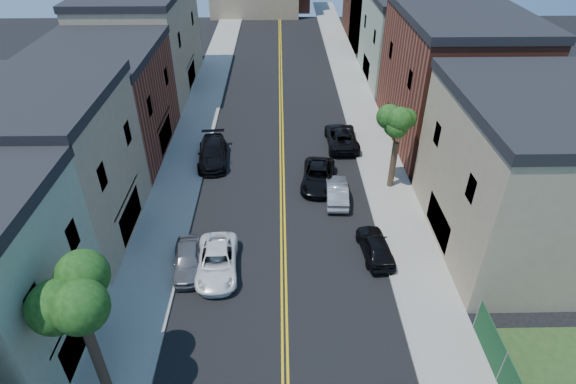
{
  "coord_description": "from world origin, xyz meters",
  "views": [
    {
      "loc": [
        -0.11,
        1.67,
        18.93
      ],
      "look_at": [
        0.35,
        26.53,
        2.0
      ],
      "focal_mm": 29.01,
      "sensor_mm": 36.0,
      "label": 1
    }
  ],
  "objects_px": {
    "white_pickup": "(217,262)",
    "black_car_right": "(376,246)",
    "grey_car_left": "(188,260)",
    "black_car_left": "(212,153)",
    "dark_car_right_far": "(342,137)",
    "black_suv_lane": "(318,176)",
    "silver_car_right": "(337,191)"
  },
  "relations": [
    {
      "from": "black_car_right",
      "to": "black_car_left",
      "type": "bearing_deg",
      "value": -51.26
    },
    {
      "from": "white_pickup",
      "to": "grey_car_left",
      "type": "bearing_deg",
      "value": 171.46
    },
    {
      "from": "black_car_left",
      "to": "black_car_right",
      "type": "distance_m",
      "value": 15.77
    },
    {
      "from": "white_pickup",
      "to": "silver_car_right",
      "type": "relative_size",
      "value": 1.17
    },
    {
      "from": "white_pickup",
      "to": "grey_car_left",
      "type": "height_order",
      "value": "grey_car_left"
    },
    {
      "from": "white_pickup",
      "to": "black_car_right",
      "type": "relative_size",
      "value": 1.21
    },
    {
      "from": "black_suv_lane",
      "to": "black_car_right",
      "type": "bearing_deg",
      "value": -62.11
    },
    {
      "from": "grey_car_left",
      "to": "black_car_left",
      "type": "height_order",
      "value": "black_car_left"
    },
    {
      "from": "grey_car_left",
      "to": "silver_car_right",
      "type": "bearing_deg",
      "value": 28.8
    },
    {
      "from": "white_pickup",
      "to": "black_suv_lane",
      "type": "distance_m",
      "value": 11.07
    },
    {
      "from": "black_car_left",
      "to": "black_car_right",
      "type": "xyz_separation_m",
      "value": [
        11.0,
        -11.31,
        -0.09
      ]
    },
    {
      "from": "white_pickup",
      "to": "black_car_left",
      "type": "height_order",
      "value": "black_car_left"
    },
    {
      "from": "silver_car_right",
      "to": "grey_car_left",
      "type": "bearing_deg",
      "value": 39.33
    },
    {
      "from": "silver_car_right",
      "to": "dark_car_right_far",
      "type": "relative_size",
      "value": 0.77
    },
    {
      "from": "white_pickup",
      "to": "black_car_right",
      "type": "height_order",
      "value": "black_car_right"
    },
    {
      "from": "black_car_left",
      "to": "grey_car_left",
      "type": "bearing_deg",
      "value": -94.52
    },
    {
      "from": "grey_car_left",
      "to": "silver_car_right",
      "type": "height_order",
      "value": "silver_car_right"
    },
    {
      "from": "black_car_right",
      "to": "grey_car_left",
      "type": "bearing_deg",
      "value": -0.17
    },
    {
      "from": "black_car_left",
      "to": "silver_car_right",
      "type": "height_order",
      "value": "black_car_left"
    },
    {
      "from": "black_car_left",
      "to": "dark_car_right_far",
      "type": "relative_size",
      "value": 1.0
    },
    {
      "from": "black_car_left",
      "to": "silver_car_right",
      "type": "distance_m",
      "value": 10.79
    },
    {
      "from": "grey_car_left",
      "to": "black_car_left",
      "type": "xyz_separation_m",
      "value": [
        0.0,
        12.33,
        0.1
      ]
    },
    {
      "from": "white_pickup",
      "to": "black_suv_lane",
      "type": "xyz_separation_m",
      "value": [
        6.44,
        9.01,
        0.01
      ]
    },
    {
      "from": "white_pickup",
      "to": "silver_car_right",
      "type": "xyz_separation_m",
      "value": [
        7.6,
        7.02,
        0.01
      ]
    },
    {
      "from": "white_pickup",
      "to": "black_car_right",
      "type": "distance_m",
      "value": 9.37
    },
    {
      "from": "black_car_right",
      "to": "dark_car_right_far",
      "type": "bearing_deg",
      "value": -93.66
    },
    {
      "from": "silver_car_right",
      "to": "dark_car_right_far",
      "type": "height_order",
      "value": "dark_car_right_far"
    },
    {
      "from": "white_pickup",
      "to": "dark_car_right_far",
      "type": "height_order",
      "value": "dark_car_right_far"
    },
    {
      "from": "white_pickup",
      "to": "black_suv_lane",
      "type": "height_order",
      "value": "black_suv_lane"
    },
    {
      "from": "dark_car_right_far",
      "to": "grey_car_left",
      "type": "bearing_deg",
      "value": 53.74
    },
    {
      "from": "dark_car_right_far",
      "to": "black_car_left",
      "type": "bearing_deg",
      "value": 12.9
    },
    {
      "from": "grey_car_left",
      "to": "white_pickup",
      "type": "bearing_deg",
      "value": -13.03
    }
  ]
}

